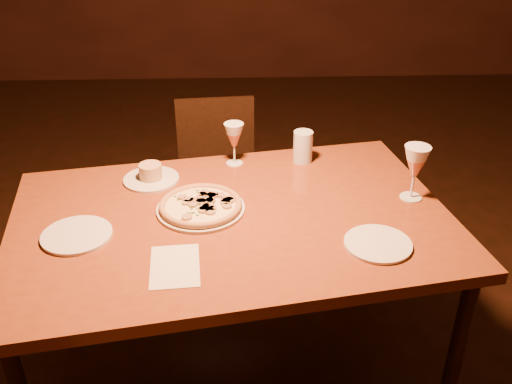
{
  "coord_description": "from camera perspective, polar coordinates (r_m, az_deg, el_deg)",
  "views": [
    {
      "loc": [
        -0.25,
        -1.74,
        1.72
      ],
      "look_at": [
        -0.19,
        -0.14,
        0.81
      ],
      "focal_mm": 40.0,
      "sensor_mm": 36.0,
      "label": 1
    }
  ],
  "objects": [
    {
      "name": "floor",
      "position": [
        2.46,
        4.42,
        -14.92
      ],
      "size": [
        7.0,
        7.0,
        0.0
      ],
      "primitive_type": "plane",
      "color": "black",
      "rests_on": "ground"
    },
    {
      "name": "dining_table",
      "position": [
        1.87,
        -2.39,
        -4.16
      ],
      "size": [
        1.53,
        1.12,
        0.75
      ],
      "rotation": [
        0.0,
        0.0,
        0.17
      ],
      "color": "brown",
      "rests_on": "floor"
    },
    {
      "name": "chair_far",
      "position": [
        2.77,
        -3.8,
        1.92
      ],
      "size": [
        0.41,
        0.41,
        0.78
      ],
      "rotation": [
        0.0,
        0.0,
        0.09
      ],
      "color": "black",
      "rests_on": "floor"
    },
    {
      "name": "pizza_plate",
      "position": [
        1.87,
        -5.56,
        -1.38
      ],
      "size": [
        0.29,
        0.29,
        0.03
      ],
      "color": "silver",
      "rests_on": "dining_table"
    },
    {
      "name": "ramekin_saucer",
      "position": [
        2.07,
        -10.47,
        1.66
      ],
      "size": [
        0.2,
        0.2,
        0.06
      ],
      "color": "silver",
      "rests_on": "dining_table"
    },
    {
      "name": "wine_glass_far",
      "position": [
        2.13,
        -2.2,
        4.82
      ],
      "size": [
        0.07,
        0.07,
        0.16
      ],
      "primitive_type": null,
      "color": "#CB7554",
      "rests_on": "dining_table"
    },
    {
      "name": "wine_glass_right",
      "position": [
        1.96,
        15.55,
        1.86
      ],
      "size": [
        0.09,
        0.09,
        0.19
      ],
      "primitive_type": null,
      "color": "#CB7554",
      "rests_on": "dining_table"
    },
    {
      "name": "water_tumbler",
      "position": [
        2.16,
        4.71,
        4.54
      ],
      "size": [
        0.07,
        0.07,
        0.12
      ],
      "primitive_type": "cylinder",
      "color": "silver",
      "rests_on": "dining_table"
    },
    {
      "name": "side_plate_left",
      "position": [
        1.82,
        -17.49,
        -4.13
      ],
      "size": [
        0.21,
        0.21,
        0.01
      ],
      "primitive_type": "cylinder",
      "color": "silver",
      "rests_on": "dining_table"
    },
    {
      "name": "side_plate_near",
      "position": [
        1.73,
        12.1,
        -5.1
      ],
      "size": [
        0.2,
        0.2,
        0.01
      ],
      "primitive_type": "cylinder",
      "color": "silver",
      "rests_on": "dining_table"
    },
    {
      "name": "menu_card",
      "position": [
        1.63,
        -8.11,
        -7.33
      ],
      "size": [
        0.15,
        0.21,
        0.0
      ],
      "primitive_type": "cube",
      "rotation": [
        0.0,
        0.0,
        0.08
      ],
      "color": "beige",
      "rests_on": "dining_table"
    }
  ]
}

